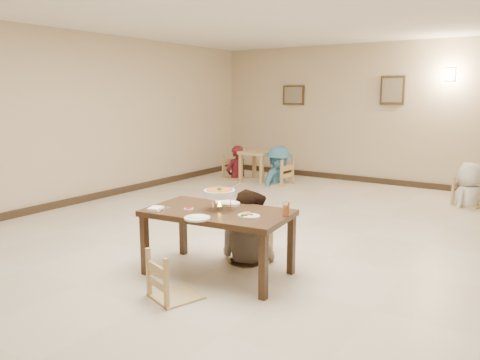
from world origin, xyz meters
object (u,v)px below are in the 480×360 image
Objects in this scene: main_diner at (249,190)px; bg_chair_ll at (236,156)px; bg_chair_rl at (470,179)px; bg_chair_lr at (279,160)px; main_table at (218,218)px; drink_glass at (286,210)px; bg_diner_a at (236,145)px; curry_warmer at (219,194)px; bg_table_left at (258,157)px; chair_near at (175,252)px; bg_diner_b at (279,146)px; bg_diner_c at (472,163)px; chair_far at (252,217)px.

main_diner is 1.58× the size of bg_chair_ll.
main_diner is at bearing 173.85° from bg_chair_rl.
bg_chair_lr is (-1.99, 4.31, -0.31)m from main_diner.
main_table is 0.75m from drink_glass.
curry_warmer is at bearing 50.66° from bg_diner_a.
chair_near is at bearing -65.76° from bg_table_left.
bg_chair_lr is at bearing 105.79° from bg_diner_a.
bg_diner_b is at bearing 105.79° from bg_diner_a.
curry_warmer is at bearing -157.02° from bg_diner_b.
bg_diner_b is (-1.98, 5.59, 0.38)m from chair_near.
bg_chair_lr is 0.64× the size of bg_diner_b.
bg_diner_b is at bearing 112.07° from curry_warmer.
bg_diner_a is at bearing -177.58° from bg_table_left.
curry_warmer is 2.60× the size of drink_glass.
chair_near is 1.31× the size of bg_table_left.
main_table is 5.28m from bg_diner_c.
drink_glass is at bearing 8.19° from main_table.
chair_far is 6.98× the size of drink_glass.
main_diner reaches higher than chair_near.
main_diner is at bearing -121.35° from chair_far.
bg_chair_lr is at bearing 105.38° from main_table.
chair_far is 0.65× the size of bg_diner_c.
bg_chair_lr reaches higher than bg_chair_rl.
main_diner reaches higher than drink_glass.
drink_glass is 0.13× the size of bg_chair_lr.
bg_chair_ll is at bearing 115.62° from main_table.
bg_chair_rl is (1.06, 4.79, -0.31)m from drink_glass.
bg_chair_lr is 0.69× the size of bg_diner_a.
main_diner reaches higher than chair_far.
drink_glass is at bearing -176.94° from bg_chair_rl.
bg_table_left is 4.31m from bg_diner_c.
drink_glass is at bearing -55.73° from bg_table_left.
curry_warmer is 0.40× the size of bg_chair_rl.
curry_warmer is at bearing -113.83° from chair_far.
bg_diner_c is at bearing 0.23° from bg_table_left.
main_table is at bearing 101.03° from main_diner.
bg_chair_ll is 0.70× the size of bg_diner_c.
chair_far is at bearing -124.45° from bg_chair_ll.
chair_far is 1.34m from chair_near.
drink_glass is 5.41m from bg_chair_lr.
bg_diner_c reaches higher than drink_glass.
bg_table_left is (-2.57, 4.32, 0.04)m from chair_far.
bg_chair_rl is (4.88, 0.04, -0.06)m from bg_chair_ll.
bg_diner_b reaches higher than bg_chair_rl.
bg_chair_ll is 0.24m from bg_diner_a.
bg_diner_c is at bearing 77.54° from drink_glass.
bg_chair_ll is (-3.82, 4.74, -0.25)m from drink_glass.
bg_chair_ll reaches higher than bg_table_left.
drink_glass is at bearing 12.00° from curry_warmer.
chair_near is at bearing 25.68° from bg_chair_lr.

